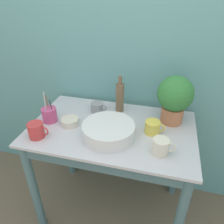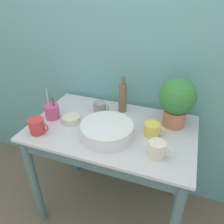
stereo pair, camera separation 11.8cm
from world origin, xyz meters
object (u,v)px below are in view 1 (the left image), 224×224
at_px(mug_yellow, 153,127).
at_px(bottle_tall, 120,97).
at_px(mug_grey, 97,107).
at_px(bowl_wash_large, 109,131).
at_px(mug_red, 36,130).
at_px(mug_cream, 161,147).
at_px(utensil_cup, 49,115).
at_px(bowl_small_cream, 70,121).
at_px(potted_plant, 175,97).

bearing_deg(mug_yellow, bottle_tall, 140.33).
bearing_deg(mug_grey, bowl_wash_large, -59.17).
relative_size(mug_yellow, mug_red, 0.97).
bearing_deg(mug_cream, bottle_tall, 128.79).
relative_size(bowl_wash_large, utensil_cup, 1.41).
distance_m(mug_yellow, mug_red, 0.74).
xyz_separation_m(bowl_wash_large, utensil_cup, (-0.45, 0.07, 0.01)).
relative_size(bowl_small_cream, utensil_cup, 0.52).
distance_m(bottle_tall, utensil_cup, 0.52).
relative_size(mug_grey, bowl_small_cream, 1.02).
bearing_deg(bowl_small_cream, potted_plant, 17.62).
xyz_separation_m(mug_red, utensil_cup, (-0.01, 0.19, 0.00)).
relative_size(bowl_wash_large, mug_yellow, 2.52).
distance_m(bowl_small_cream, utensil_cup, 0.16).
bearing_deg(mug_cream, mug_yellow, 108.36).
relative_size(bottle_tall, mug_grey, 2.25).
bearing_deg(bottle_tall, mug_yellow, -39.67).
xyz_separation_m(mug_cream, utensil_cup, (-0.78, 0.15, 0.00)).
height_order(mug_cream, utensil_cup, utensil_cup).
distance_m(potted_plant, bowl_small_cream, 0.73).
xyz_separation_m(potted_plant, bowl_wash_large, (-0.38, -0.28, -0.15)).
xyz_separation_m(potted_plant, bottle_tall, (-0.39, 0.06, -0.08)).
xyz_separation_m(bottle_tall, utensil_cup, (-0.45, -0.27, -0.06)).
bearing_deg(bowl_wash_large, mug_red, -165.07).
bearing_deg(bowl_small_cream, bowl_wash_large, -12.55).
bearing_deg(mug_cream, mug_grey, 144.47).
height_order(mug_grey, utensil_cup, utensil_cup).
xyz_separation_m(bowl_wash_large, mug_cream, (0.33, -0.08, 0.00)).
bearing_deg(bowl_wash_large, mug_cream, -13.36).
xyz_separation_m(bowl_wash_large, bottle_tall, (-0.01, 0.34, 0.07)).
bearing_deg(bottle_tall, mug_cream, -51.21).
height_order(mug_yellow, utensil_cup, utensil_cup).
bearing_deg(bottle_tall, potted_plant, -8.49).
bearing_deg(mug_red, mug_yellow, 18.09).
xyz_separation_m(mug_cream, mug_red, (-0.77, -0.04, 0.00)).
distance_m(potted_plant, mug_red, 0.93).
relative_size(potted_plant, bottle_tall, 1.21).
distance_m(mug_yellow, bowl_small_cream, 0.57).
height_order(mug_cream, mug_red, mug_red).
relative_size(potted_plant, mug_yellow, 2.56).
bearing_deg(utensil_cup, bowl_wash_large, -8.94).
relative_size(bowl_wash_large, bowl_small_cream, 2.73).
bearing_deg(utensil_cup, mug_grey, 35.44).
height_order(potted_plant, mug_grey, potted_plant).
bearing_deg(utensil_cup, mug_red, -86.86).
bearing_deg(mug_yellow, mug_cream, -71.64).
relative_size(mug_red, bowl_small_cream, 1.12).
relative_size(mug_grey, utensil_cup, 0.53).
bearing_deg(bottle_tall, utensil_cup, -148.91).
xyz_separation_m(bottle_tall, bowl_small_cream, (-0.29, -0.27, -0.09)).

